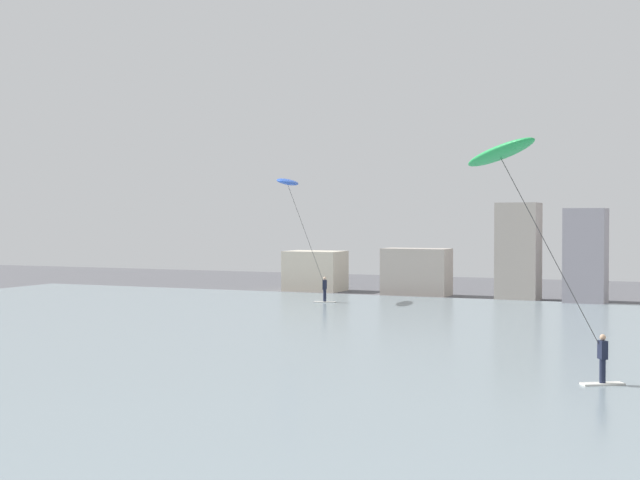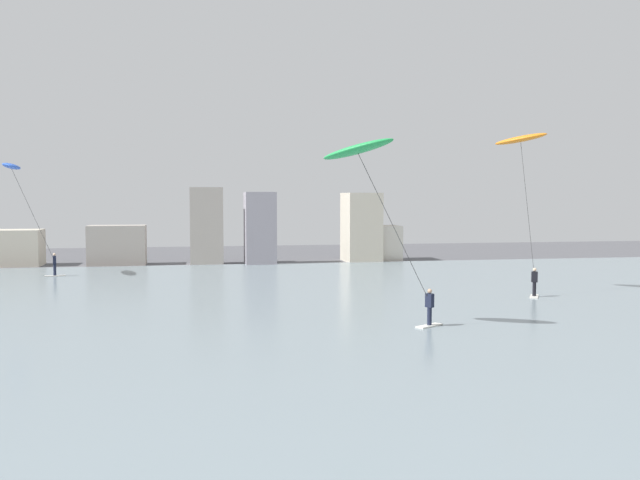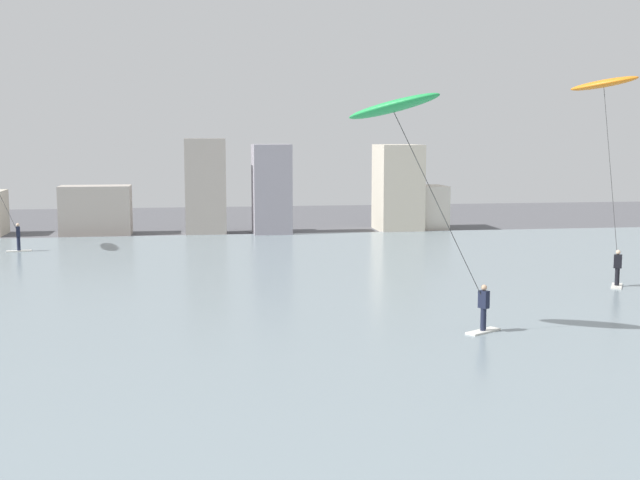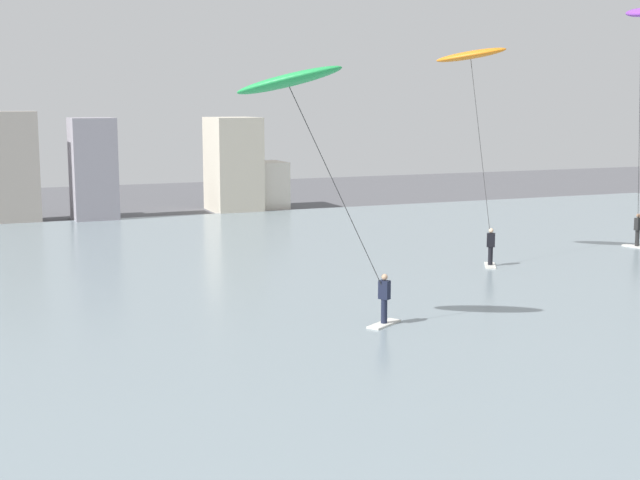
% 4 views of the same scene
% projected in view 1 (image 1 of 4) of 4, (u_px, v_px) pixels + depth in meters
% --- Properties ---
extents(water_bay, '(84.00, 52.00, 0.10)m').
position_uv_depth(water_bay, '(471.00, 360.00, 35.28)').
color(water_bay, gray).
rests_on(water_bay, ground).
extents(far_shore_buildings, '(34.97, 5.33, 6.55)m').
position_uv_depth(far_shore_buildings, '(571.00, 264.00, 60.69)').
color(far_shore_buildings, beige).
rests_on(far_shore_buildings, ground).
extents(kitesurfer_green, '(5.62, 2.76, 8.17)m').
position_uv_depth(kitesurfer_green, '(510.00, 172.00, 30.57)').
color(kitesurfer_green, silver).
rests_on(kitesurfer_green, water_bay).
extents(kitesurfer_blue, '(4.61, 4.08, 8.17)m').
position_uv_depth(kitesurfer_blue, '(290.00, 189.00, 60.03)').
color(kitesurfer_blue, silver).
rests_on(kitesurfer_blue, water_bay).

